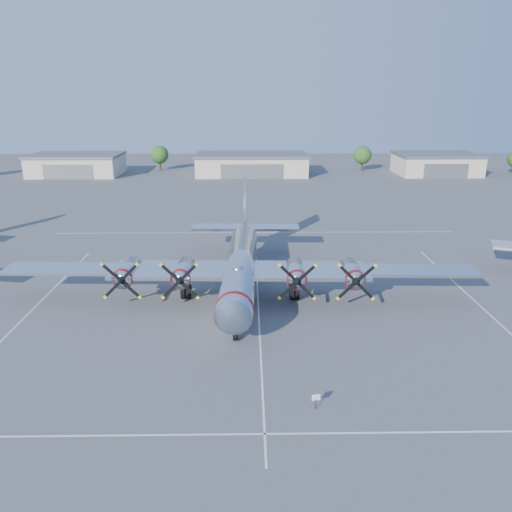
{
  "coord_description": "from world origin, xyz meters",
  "views": [
    {
      "loc": [
        -0.95,
        -47.84,
        20.0
      ],
      "look_at": [
        -0.13,
        3.7,
        3.2
      ],
      "focal_mm": 35.0,
      "sensor_mm": 36.0,
      "label": 1
    }
  ],
  "objects_px": {
    "tree_west": "(160,155)",
    "info_placard": "(316,399)",
    "hangar_west": "(77,164)",
    "hangar_east": "(436,164)",
    "main_bomber_b29": "(241,291)",
    "hangar_center": "(252,164)",
    "tree_east": "(363,155)"
  },
  "relations": [
    {
      "from": "hangar_east",
      "to": "tree_east",
      "type": "distance_m",
      "value": 19.04
    },
    {
      "from": "hangar_east",
      "to": "tree_west",
      "type": "height_order",
      "value": "tree_west"
    },
    {
      "from": "hangar_west",
      "to": "tree_east",
      "type": "xyz_separation_m",
      "value": [
        75.0,
        6.04,
        1.51
      ]
    },
    {
      "from": "hangar_west",
      "to": "tree_west",
      "type": "height_order",
      "value": "tree_west"
    },
    {
      "from": "hangar_west",
      "to": "hangar_east",
      "type": "height_order",
      "value": "same"
    },
    {
      "from": "hangar_center",
      "to": "main_bomber_b29",
      "type": "bearing_deg",
      "value": -91.25
    },
    {
      "from": "tree_east",
      "to": "info_placard",
      "type": "bearing_deg",
      "value": -103.86
    },
    {
      "from": "hangar_center",
      "to": "hangar_east",
      "type": "distance_m",
      "value": 48.0
    },
    {
      "from": "hangar_west",
      "to": "hangar_center",
      "type": "bearing_deg",
      "value": -0.0
    },
    {
      "from": "tree_west",
      "to": "info_placard",
      "type": "relative_size",
      "value": 6.06
    },
    {
      "from": "tree_west",
      "to": "tree_east",
      "type": "distance_m",
      "value": 55.04
    },
    {
      "from": "tree_east",
      "to": "main_bomber_b29",
      "type": "relative_size",
      "value": 0.14
    },
    {
      "from": "tree_east",
      "to": "info_placard",
      "type": "height_order",
      "value": "tree_east"
    },
    {
      "from": "tree_west",
      "to": "main_bomber_b29",
      "type": "height_order",
      "value": "tree_west"
    },
    {
      "from": "tree_west",
      "to": "main_bomber_b29",
      "type": "bearing_deg",
      "value": -75.29
    },
    {
      "from": "hangar_west",
      "to": "info_placard",
      "type": "bearing_deg",
      "value": -64.46
    },
    {
      "from": "tree_west",
      "to": "info_placard",
      "type": "distance_m",
      "value": 113.17
    },
    {
      "from": "hangar_center",
      "to": "main_bomber_b29",
      "type": "distance_m",
      "value": 80.57
    },
    {
      "from": "hangar_east",
      "to": "info_placard",
      "type": "distance_m",
      "value": 110.8
    },
    {
      "from": "main_bomber_b29",
      "to": "info_placard",
      "type": "distance_m",
      "value": 21.59
    },
    {
      "from": "info_placard",
      "to": "hangar_east",
      "type": "bearing_deg",
      "value": 56.93
    },
    {
      "from": "hangar_center",
      "to": "hangar_east",
      "type": "height_order",
      "value": "same"
    },
    {
      "from": "hangar_east",
      "to": "info_placard",
      "type": "height_order",
      "value": "hangar_east"
    },
    {
      "from": "hangar_east",
      "to": "info_placard",
      "type": "xyz_separation_m",
      "value": [
        -44.52,
        -101.44,
        -1.94
      ]
    },
    {
      "from": "tree_west",
      "to": "main_bomber_b29",
      "type": "distance_m",
      "value": 91.64
    },
    {
      "from": "hangar_west",
      "to": "main_bomber_b29",
      "type": "relative_size",
      "value": 0.48
    },
    {
      "from": "hangar_center",
      "to": "main_bomber_b29",
      "type": "xyz_separation_m",
      "value": [
        -1.75,
        -80.5,
        -2.71
      ]
    },
    {
      "from": "hangar_center",
      "to": "tree_east",
      "type": "relative_size",
      "value": 4.31
    },
    {
      "from": "hangar_west",
      "to": "info_placard",
      "type": "xyz_separation_m",
      "value": [
        48.48,
        -101.44,
        -1.94
      ]
    },
    {
      "from": "main_bomber_b29",
      "to": "tree_east",
      "type": "bearing_deg",
      "value": 71.66
    },
    {
      "from": "hangar_center",
      "to": "tree_east",
      "type": "bearing_deg",
      "value": 11.38
    },
    {
      "from": "tree_west",
      "to": "hangar_east",
      "type": "bearing_deg",
      "value": -6.28
    }
  ]
}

